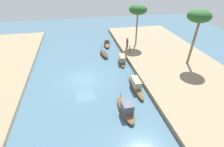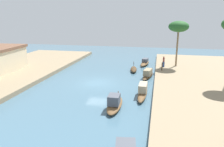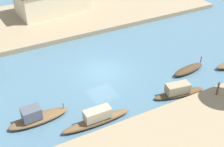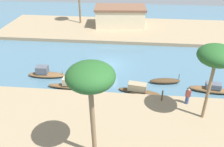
{
  "view_description": "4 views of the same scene",
  "coord_description": "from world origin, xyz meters",
  "px_view_note": "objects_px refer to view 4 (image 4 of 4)",
  "views": [
    {
      "loc": [
        -20.47,
        0.54,
        12.53
      ],
      "look_at": [
        -0.02,
        -3.64,
        0.49
      ],
      "focal_mm": 29.73,
      "sensor_mm": 36.0,
      "label": 1
    },
    {
      "loc": [
        -24.71,
        -7.24,
        7.97
      ],
      "look_at": [
        1.03,
        -1.67,
        1.02
      ],
      "focal_mm": 34.93,
      "sensor_mm": 36.0,
      "label": 2
    },
    {
      "loc": [
        -9.7,
        -20.08,
        14.71
      ],
      "look_at": [
        0.3,
        -1.42,
        0.56
      ],
      "focal_mm": 47.5,
      "sensor_mm": 36.0,
      "label": 3
    },
    {
      "loc": [
        3.18,
        -26.9,
        14.19
      ],
      "look_at": [
        0.85,
        -3.42,
        0.73
      ],
      "focal_mm": 38.08,
      "sensor_mm": 36.0,
      "label": 4
    }
  ],
  "objects_px": {
    "sampan_with_red_awning": "(72,85)",
    "sampan_near_left_bank": "(45,73)",
    "sampan_upstream_small": "(211,89)",
    "riverside_building": "(120,16)",
    "sampan_downstream_large": "(165,81)",
    "sampan_midstream": "(138,89)",
    "mooring_post": "(162,96)",
    "person_on_near_bank": "(188,97)",
    "palm_tree_left_near": "(91,78)",
    "palm_tree_left_far": "(217,56)"
  },
  "relations": [
    {
      "from": "sampan_near_left_bank",
      "to": "sampan_downstream_large",
      "type": "height_order",
      "value": "sampan_near_left_bank"
    },
    {
      "from": "mooring_post",
      "to": "riverside_building",
      "type": "height_order",
      "value": "riverside_building"
    },
    {
      "from": "sampan_with_red_awning",
      "to": "sampan_near_left_bank",
      "type": "xyz_separation_m",
      "value": [
        -3.7,
        2.21,
        -0.03
      ]
    },
    {
      "from": "sampan_with_red_awning",
      "to": "sampan_downstream_large",
      "type": "relative_size",
      "value": 1.49
    },
    {
      "from": "palm_tree_left_near",
      "to": "riverside_building",
      "type": "xyz_separation_m",
      "value": [
        -0.22,
        29.68,
        -4.78
      ]
    },
    {
      "from": "sampan_upstream_small",
      "to": "palm_tree_left_near",
      "type": "height_order",
      "value": "palm_tree_left_near"
    },
    {
      "from": "sampan_near_left_bank",
      "to": "riverside_building",
      "type": "height_order",
      "value": "riverside_building"
    },
    {
      "from": "sampan_downstream_large",
      "to": "palm_tree_left_near",
      "type": "distance_m",
      "value": 14.55
    },
    {
      "from": "sampan_with_red_awning",
      "to": "mooring_post",
      "type": "relative_size",
      "value": 4.69
    },
    {
      "from": "person_on_near_bank",
      "to": "sampan_near_left_bank",
      "type": "bearing_deg",
      "value": -16.42
    },
    {
      "from": "person_on_near_bank",
      "to": "riverside_building",
      "type": "bearing_deg",
      "value": -71.19
    },
    {
      "from": "palm_tree_left_far",
      "to": "sampan_near_left_bank",
      "type": "bearing_deg",
      "value": 159.11
    },
    {
      "from": "sampan_midstream",
      "to": "person_on_near_bank",
      "type": "distance_m",
      "value": 5.08
    },
    {
      "from": "sampan_with_red_awning",
      "to": "sampan_midstream",
      "type": "xyz_separation_m",
      "value": [
        7.15,
        -0.14,
        -0.03
      ]
    },
    {
      "from": "sampan_midstream",
      "to": "mooring_post",
      "type": "relative_size",
      "value": 4.03
    },
    {
      "from": "sampan_with_red_awning",
      "to": "palm_tree_left_far",
      "type": "distance_m",
      "value": 14.66
    },
    {
      "from": "sampan_midstream",
      "to": "sampan_downstream_large",
      "type": "height_order",
      "value": "sampan_midstream"
    },
    {
      "from": "sampan_with_red_awning",
      "to": "sampan_near_left_bank",
      "type": "bearing_deg",
      "value": 150.08
    },
    {
      "from": "sampan_upstream_small",
      "to": "sampan_with_red_awning",
      "type": "relative_size",
      "value": 0.85
    },
    {
      "from": "sampan_upstream_small",
      "to": "sampan_downstream_large",
      "type": "relative_size",
      "value": 1.27
    },
    {
      "from": "palm_tree_left_near",
      "to": "palm_tree_left_far",
      "type": "bearing_deg",
      "value": 30.42
    },
    {
      "from": "sampan_midstream",
      "to": "riverside_building",
      "type": "xyz_separation_m",
      "value": [
        -3.36,
        20.6,
        1.76
      ]
    },
    {
      "from": "sampan_upstream_small",
      "to": "riverside_building",
      "type": "height_order",
      "value": "riverside_building"
    },
    {
      "from": "sampan_with_red_awning",
      "to": "palm_tree_left_near",
      "type": "relative_size",
      "value": 0.7
    },
    {
      "from": "sampan_near_left_bank",
      "to": "sampan_downstream_large",
      "type": "xyz_separation_m",
      "value": [
        13.85,
        -0.08,
        -0.17
      ]
    },
    {
      "from": "person_on_near_bank",
      "to": "palm_tree_left_near",
      "type": "xyz_separation_m",
      "value": [
        -7.71,
        -7.03,
        5.72
      ]
    },
    {
      "from": "sampan_midstream",
      "to": "sampan_near_left_bank",
      "type": "bearing_deg",
      "value": 177.79
    },
    {
      "from": "sampan_with_red_awning",
      "to": "palm_tree_left_far",
      "type": "height_order",
      "value": "palm_tree_left_far"
    },
    {
      "from": "sampan_upstream_small",
      "to": "mooring_post",
      "type": "distance_m",
      "value": 6.06
    },
    {
      "from": "palm_tree_left_far",
      "to": "mooring_post",
      "type": "bearing_deg",
      "value": 147.76
    },
    {
      "from": "sampan_downstream_large",
      "to": "palm_tree_left_far",
      "type": "xyz_separation_m",
      "value": [
        2.63,
        -6.21,
        6.13
      ]
    },
    {
      "from": "person_on_near_bank",
      "to": "palm_tree_left_far",
      "type": "height_order",
      "value": "palm_tree_left_far"
    },
    {
      "from": "sampan_near_left_bank",
      "to": "palm_tree_left_far",
      "type": "height_order",
      "value": "palm_tree_left_far"
    },
    {
      "from": "sampan_downstream_large",
      "to": "riverside_building",
      "type": "height_order",
      "value": "riverside_building"
    },
    {
      "from": "mooring_post",
      "to": "palm_tree_left_near",
      "type": "xyz_separation_m",
      "value": [
        -5.4,
        -7.26,
        5.92
      ]
    },
    {
      "from": "sampan_downstream_large",
      "to": "riverside_building",
      "type": "relative_size",
      "value": 0.38
    },
    {
      "from": "sampan_upstream_small",
      "to": "sampan_with_red_awning",
      "type": "height_order",
      "value": "sampan_with_red_awning"
    },
    {
      "from": "sampan_with_red_awning",
      "to": "riverside_building",
      "type": "height_order",
      "value": "riverside_building"
    },
    {
      "from": "sampan_upstream_small",
      "to": "mooring_post",
      "type": "bearing_deg",
      "value": -144.52
    },
    {
      "from": "person_on_near_bank",
      "to": "palm_tree_left_near",
      "type": "bearing_deg",
      "value": 41.86
    },
    {
      "from": "sampan_downstream_large",
      "to": "palm_tree_left_near",
      "type": "height_order",
      "value": "palm_tree_left_near"
    },
    {
      "from": "sampan_near_left_bank",
      "to": "palm_tree_left_near",
      "type": "relative_size",
      "value": 0.59
    },
    {
      "from": "sampan_upstream_small",
      "to": "person_on_near_bank",
      "type": "relative_size",
      "value": 2.71
    },
    {
      "from": "sampan_with_red_awning",
      "to": "sampan_downstream_large",
      "type": "xyz_separation_m",
      "value": [
        10.15,
        2.13,
        -0.2
      ]
    },
    {
      "from": "sampan_near_left_bank",
      "to": "riverside_building",
      "type": "relative_size",
      "value": 0.48
    },
    {
      "from": "sampan_with_red_awning",
      "to": "sampan_downstream_large",
      "type": "bearing_deg",
      "value": 12.79
    },
    {
      "from": "riverside_building",
      "to": "sampan_downstream_large",
      "type": "bearing_deg",
      "value": -75.28
    },
    {
      "from": "sampan_midstream",
      "to": "person_on_near_bank",
      "type": "bearing_deg",
      "value": -14.22
    },
    {
      "from": "palm_tree_left_near",
      "to": "sampan_upstream_small",
      "type": "bearing_deg",
      "value": 42.95
    },
    {
      "from": "palm_tree_left_far",
      "to": "riverside_building",
      "type": "xyz_separation_m",
      "value": [
        -8.98,
        24.54,
        -4.19
      ]
    }
  ]
}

